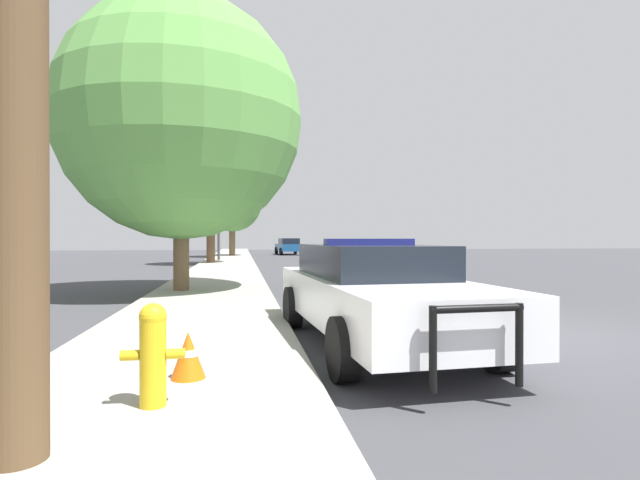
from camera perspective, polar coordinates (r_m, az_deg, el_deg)
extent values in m
plane|color=#3D3D42|center=(8.53, 22.18, -9.87)|extent=(110.00, 110.00, 0.00)
cube|color=#99968C|center=(7.36, -14.93, -10.97)|extent=(3.00, 110.00, 0.13)
cube|color=white|center=(7.02, 6.34, -6.71)|extent=(2.15, 5.24, 0.61)
cube|color=black|center=(7.21, 5.68, -2.32)|extent=(1.74, 2.76, 0.44)
cylinder|color=black|center=(6.02, 19.68, -10.83)|extent=(0.28, 0.70, 0.68)
cylinder|color=black|center=(5.30, 2.69, -12.33)|extent=(0.28, 0.70, 0.68)
cylinder|color=black|center=(8.84, 8.49, -7.26)|extent=(0.28, 0.70, 0.68)
cylinder|color=black|center=(8.37, -3.13, -7.68)|extent=(0.28, 0.70, 0.68)
cylinder|color=black|center=(4.82, 21.82, -11.04)|extent=(0.07, 0.07, 0.73)
cylinder|color=black|center=(4.42, 12.78, -12.08)|extent=(0.07, 0.07, 0.73)
cylinder|color=black|center=(4.55, 17.51, -7.47)|extent=(0.87, 0.12, 0.07)
cube|color=navy|center=(7.21, 5.68, -0.20)|extent=(1.33, 0.28, 0.09)
cube|color=navy|center=(7.36, 13.17, -6.14)|extent=(0.24, 3.69, 0.17)
cylinder|color=gold|center=(4.38, -18.54, -13.20)|extent=(0.21, 0.21, 0.70)
sphere|color=gold|center=(4.31, -18.55, -8.31)|extent=(0.22, 0.22, 0.22)
cylinder|color=gold|center=(4.40, -20.89, -12.21)|extent=(0.15, 0.08, 0.08)
cylinder|color=gold|center=(4.34, -16.17, -12.38)|extent=(0.15, 0.08, 0.08)
cylinder|color=#424247|center=(30.84, -11.50, 2.64)|extent=(0.16, 0.16, 5.29)
cylinder|color=#424247|center=(31.01, -8.59, 7.26)|extent=(3.12, 0.11, 0.11)
cube|color=black|center=(31.01, -5.69, 6.42)|extent=(0.30, 0.24, 0.90)
sphere|color=red|center=(30.92, -5.68, 7.00)|extent=(0.20, 0.20, 0.20)
sphere|color=orange|center=(30.88, -5.67, 6.45)|extent=(0.20, 0.20, 0.20)
sphere|color=green|center=(30.85, -5.67, 5.89)|extent=(0.20, 0.20, 0.20)
cube|color=#333856|center=(32.83, 2.07, -1.28)|extent=(1.99, 4.09, 0.54)
cube|color=black|center=(33.02, 2.02, -0.39)|extent=(1.65, 2.15, 0.46)
cylinder|color=black|center=(31.76, 3.98, -1.82)|extent=(0.27, 0.70, 0.69)
cylinder|color=black|center=(31.49, 0.80, -1.84)|extent=(0.27, 0.70, 0.69)
cylinder|color=black|center=(34.20, 3.23, -1.67)|extent=(0.27, 0.70, 0.69)
cylinder|color=black|center=(33.96, 0.28, -1.68)|extent=(0.27, 0.70, 0.69)
cube|color=navy|center=(44.21, -3.63, -0.85)|extent=(2.11, 4.72, 0.61)
cube|color=black|center=(43.97, -3.58, -0.13)|extent=(1.70, 2.50, 0.50)
cylinder|color=black|center=(45.49, -5.01, -1.21)|extent=(0.29, 0.67, 0.66)
cylinder|color=black|center=(45.77, -2.84, -1.20)|extent=(0.29, 0.67, 0.66)
cylinder|color=black|center=(42.67, -4.47, -1.31)|extent=(0.29, 0.67, 0.66)
cylinder|color=black|center=(42.96, -2.16, -1.29)|extent=(0.29, 0.67, 0.66)
cylinder|color=brown|center=(13.44, -15.58, 0.23)|extent=(0.40, 0.40, 2.73)
sphere|color=#5B9947|center=(13.79, -15.59, 13.16)|extent=(6.26, 6.26, 6.26)
cylinder|color=brown|center=(38.69, -10.01, 0.34)|extent=(0.47, 0.47, 2.84)
sphere|color=#5B9947|center=(38.79, -10.01, 4.26)|extent=(4.50, 4.50, 4.50)
cylinder|color=brown|center=(27.99, -12.38, 0.18)|extent=(0.46, 0.46, 2.66)
sphere|color=#999933|center=(28.10, -12.39, 5.21)|extent=(4.12, 4.12, 4.12)
cone|color=orange|center=(5.13, -14.83, -12.59)|extent=(0.33, 0.33, 0.45)
cylinder|color=white|center=(5.13, -14.83, -12.35)|extent=(0.18, 0.18, 0.06)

